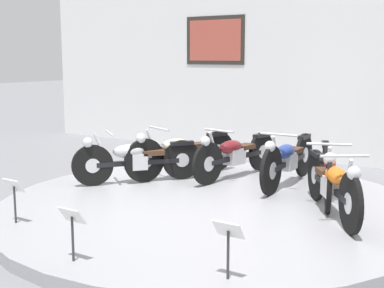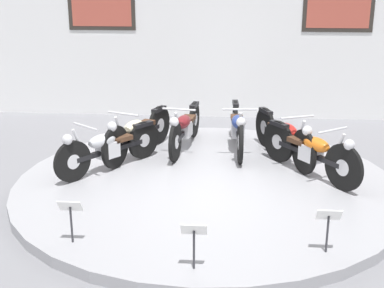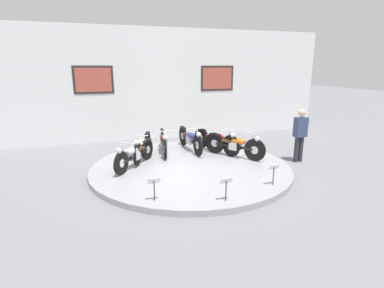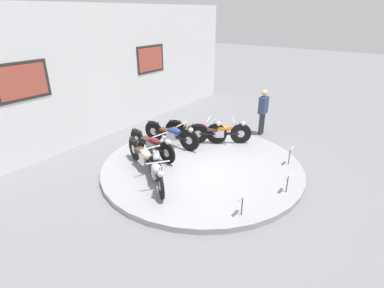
{
  "view_description": "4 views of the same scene",
  "coord_description": "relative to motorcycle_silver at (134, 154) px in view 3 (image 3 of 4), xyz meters",
  "views": [
    {
      "loc": [
        3.51,
        -5.65,
        2.01
      ],
      "look_at": [
        -0.28,
        0.01,
        0.88
      ],
      "focal_mm": 50.0,
      "sensor_mm": 36.0,
      "label": 1
    },
    {
      "loc": [
        0.36,
        -7.1,
        3.0
      ],
      "look_at": [
        -0.23,
        0.27,
        0.6
      ],
      "focal_mm": 50.0,
      "sensor_mm": 36.0,
      "label": 2
    },
    {
      "loc": [
        -2.36,
        -7.51,
        2.79
      ],
      "look_at": [
        0.09,
        0.17,
        0.7
      ],
      "focal_mm": 28.0,
      "sensor_mm": 36.0,
      "label": 3
    },
    {
      "loc": [
        -6.06,
        -4.08,
        4.01
      ],
      "look_at": [
        -0.14,
        0.24,
        0.72
      ],
      "focal_mm": 28.0,
      "sensor_mm": 36.0,
      "label": 4
    }
  ],
  "objects": [
    {
      "name": "motorcycle_red",
      "position": [
        2.67,
        0.69,
        0.02
      ],
      "size": [
        0.81,
        1.89,
        0.81
      ],
      "color": "black",
      "rests_on": "display_platform"
    },
    {
      "name": "motorcycle_blue",
      "position": [
        1.93,
        1.11,
        0.03
      ],
      "size": [
        0.54,
        2.02,
        0.81
      ],
      "color": "black",
      "rests_on": "display_platform"
    },
    {
      "name": "motorcycle_silver",
      "position": [
        0.0,
        0.0,
        0.0
      ],
      "size": [
        1.24,
        1.57,
        0.78
      ],
      "color": "black",
      "rests_on": "display_platform"
    },
    {
      "name": "motorcycle_maroon",
      "position": [
        1.05,
        1.1,
        0.01
      ],
      "size": [
        0.54,
        1.97,
        0.79
      ],
      "color": "black",
      "rests_on": "display_platform"
    },
    {
      "name": "motorcycle_orange",
      "position": [
        2.99,
        0.0,
        0.02
      ],
      "size": [
        1.23,
        1.65,
        0.8
      ],
      "color": "black",
      "rests_on": "display_platform"
    },
    {
      "name": "motorcycle_cream",
      "position": [
        0.33,
        0.69,
        0.02
      ],
      "size": [
        0.8,
        1.89,
        0.81
      ],
      "color": "black",
      "rests_on": "display_platform"
    },
    {
      "name": "ground_plane",
      "position": [
        1.5,
        -0.32,
        -0.51
      ],
      "size": [
        60.0,
        60.0,
        0.0
      ],
      "primitive_type": "plane",
      "color": "slate"
    },
    {
      "name": "display_platform",
      "position": [
        1.5,
        -0.32,
        -0.44
      ],
      "size": [
        5.44,
        5.44,
        0.14
      ],
      "primitive_type": "cylinder",
      "color": "#99999E",
      "rests_on": "ground_plane"
    },
    {
      "name": "visitor_standing",
      "position": [
        4.8,
        -0.58,
        0.38
      ],
      "size": [
        0.36,
        0.22,
        1.59
      ],
      "color": "#2D2D38",
      "rests_on": "ground_plane"
    },
    {
      "name": "info_placard_front_right",
      "position": [
        2.88,
        -2.25,
        -0.0
      ],
      "size": [
        0.26,
        0.11,
        0.51
      ],
      "color": "#333338",
      "rests_on": "display_platform"
    },
    {
      "name": "info_placard_front_left",
      "position": [
        0.11,
        -2.25,
        -0.0
      ],
      "size": [
        0.26,
        0.11,
        0.51
      ],
      "color": "#333338",
      "rests_on": "display_platform"
    },
    {
      "name": "back_wall",
      "position": [
        1.5,
        3.82,
        1.6
      ],
      "size": [
        14.0,
        0.22,
        4.22
      ],
      "color": "white",
      "rests_on": "ground_plane"
    },
    {
      "name": "info_placard_front_centre",
      "position": [
        1.5,
        -2.69,
        -0.0
      ],
      "size": [
        0.26,
        0.11,
        0.51
      ],
      "color": "#333338",
      "rests_on": "display_platform"
    }
  ]
}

